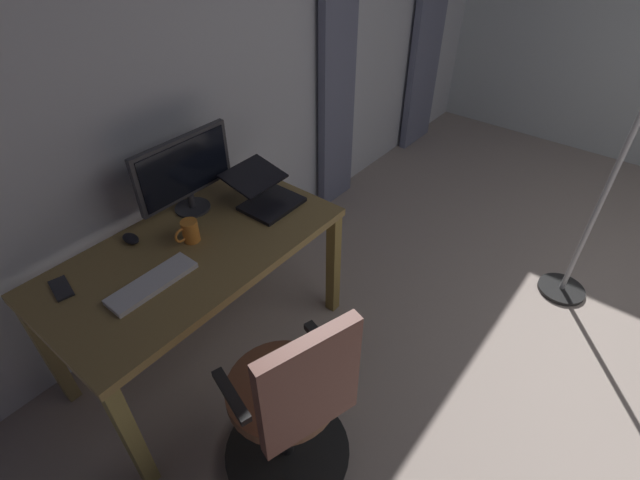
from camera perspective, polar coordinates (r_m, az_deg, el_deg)
back_room_partition at (r=3.11m, az=-3.10°, el=25.34°), size 4.92×0.10×2.74m
curtain_right_panel at (r=3.29m, az=2.30°, el=24.33°), size 0.35×0.06×2.54m
desk at (r=2.27m, az=-15.05°, el=-2.64°), size 1.39×0.74×0.72m
office_chair at (r=1.90m, az=-3.56°, el=-20.03°), size 0.56×0.56×1.01m
computer_monitor at (r=2.36m, az=-16.34°, el=8.21°), size 0.54×0.18×0.39m
computer_keyboard at (r=2.06m, az=-19.97°, el=-5.01°), size 0.39×0.12×0.02m
laptop at (r=2.42m, az=-6.78°, el=5.71°), size 0.29×0.35×0.16m
computer_mouse at (r=2.33m, az=-22.31°, el=0.16°), size 0.06×0.10×0.04m
cell_phone_by_monitor at (r=2.21m, az=-29.30°, el=-5.22°), size 0.10×0.15×0.01m
mug_tea at (r=2.22m, az=-15.78°, el=1.03°), size 0.13×0.08×0.11m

